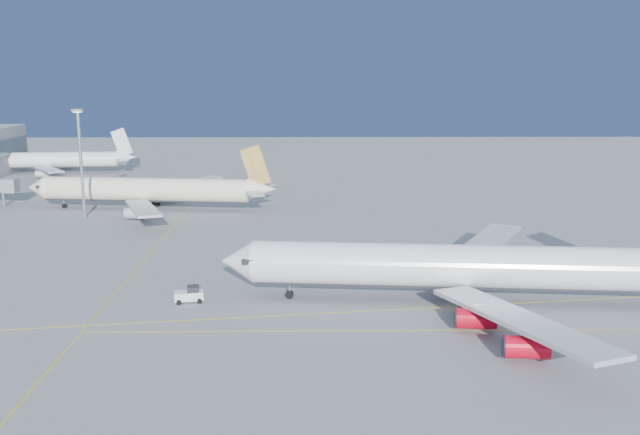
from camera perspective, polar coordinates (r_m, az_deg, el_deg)
The scene contains 7 objects.
ground at distance 106.93m, azimuth 4.91°, elevation -6.33°, with size 500.00×500.00×0.00m, color slate.
taxiway_lines at distance 112.54m, azimuth -2.91°, elevation -5.36°, with size 118.86×140.00×0.02m.
airliner_virgin at distance 104.44m, azimuth 11.87°, elevation -3.92°, with size 71.99×64.39×17.75m.
airliner_etihad at distance 174.71m, azimuth -13.40°, elevation 2.16°, with size 61.13×56.14×15.95m.
airliner_third at distance 245.02m, azimuth -20.72°, elevation 4.32°, with size 54.36×49.97×14.57m.
pushback_tug at distance 105.70m, azimuth -10.38°, elevation -6.09°, with size 4.50×3.20×2.36m.
light_mast at distance 167.96m, azimuth -18.61°, elevation 4.80°, with size 2.12×2.12×24.51m.
Camera 1 is at (-10.44, -101.08, 33.31)m, focal length 40.00 mm.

